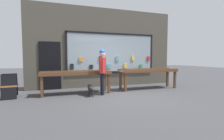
{
  "coord_description": "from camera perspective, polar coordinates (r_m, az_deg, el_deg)",
  "views": [
    {
      "loc": [
        -2.62,
        -5.79,
        1.42
      ],
      "look_at": [
        -0.21,
        0.8,
        0.91
      ],
      "focal_mm": 28.0,
      "sensor_mm": 36.0,
      "label": 1
    }
  ],
  "objects": [
    {
      "name": "display_table_left",
      "position": [
        6.9,
        -11.55,
        -1.74
      ],
      "size": [
        2.7,
        0.69,
        0.89
      ],
      "color": "brown",
      "rests_on": "ground_plane"
    },
    {
      "name": "sandwich_board_sign",
      "position": [
        7.11,
        -30.47,
        -4.43
      ],
      "size": [
        0.56,
        0.76,
        0.83
      ],
      "rotation": [
        0.0,
        0.0,
        0.09
      ],
      "color": "black",
      "rests_on": "ground_plane"
    },
    {
      "name": "small_dog",
      "position": [
        6.46,
        -6.97,
        -6.02
      ],
      "size": [
        0.22,
        0.58,
        0.41
      ],
      "rotation": [
        0.0,
        0.0,
        1.5
      ],
      "color": "black",
      "rests_on": "ground_plane"
    },
    {
      "name": "ground_plane",
      "position": [
        6.51,
        4.19,
        -8.45
      ],
      "size": [
        40.0,
        40.0,
        0.0
      ],
      "primitive_type": "plane",
      "color": "#38383A"
    },
    {
      "name": "shopfront_facade",
      "position": [
        8.6,
        -2.45,
        7.1
      ],
      "size": [
        7.22,
        0.29,
        3.77
      ],
      "color": "#4C473D",
      "rests_on": "ground_plane"
    },
    {
      "name": "display_table_right",
      "position": [
        8.03,
        11.79,
        -0.82
      ],
      "size": [
        2.7,
        0.71,
        0.91
      ],
      "color": "brown",
      "rests_on": "ground_plane"
    },
    {
      "name": "person_browsing",
      "position": [
        6.62,
        -3.18,
        0.62
      ],
      "size": [
        0.3,
        0.66,
        1.72
      ],
      "rotation": [
        0.0,
        0.0,
        1.38
      ],
      "color": "black",
      "rests_on": "ground_plane"
    }
  ]
}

